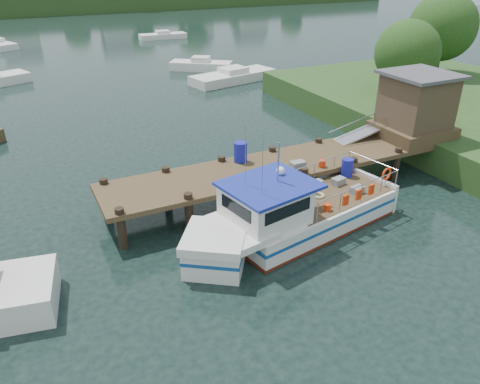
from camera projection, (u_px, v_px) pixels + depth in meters
name	position (u px, v px, depth m)	size (l,w,h in m)	color
ground_plane	(246.00, 200.00, 19.83)	(160.00, 160.00, 0.00)	black
dock	(373.00, 127.00, 21.38)	(16.60, 3.00, 4.78)	#4A3923
lobster_boat	(289.00, 216.00, 17.01)	(9.50, 4.19, 4.54)	silver
moored_far	(163.00, 36.00, 57.11)	(5.73, 2.21, 0.96)	silver
moored_b	(201.00, 65.00, 41.66)	(5.45, 4.62, 1.19)	silver
moored_c	(233.00, 76.00, 38.01)	(7.55, 3.87, 1.14)	silver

